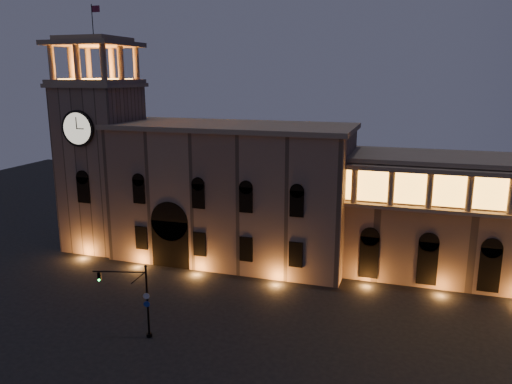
% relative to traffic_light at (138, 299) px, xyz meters
% --- Properties ---
extents(ground, '(160.00, 160.00, 0.00)m').
position_rel_traffic_light_xyz_m(ground, '(2.89, 0.26, -3.70)').
color(ground, black).
rests_on(ground, ground).
extents(government_building, '(30.80, 12.80, 17.60)m').
position_rel_traffic_light_xyz_m(government_building, '(0.81, 22.19, 5.07)').
color(government_building, '#826755').
rests_on(government_building, ground).
extents(clock_tower, '(9.80, 9.80, 32.40)m').
position_rel_traffic_light_xyz_m(clock_tower, '(-17.61, 21.24, 8.80)').
color(clock_tower, '#826755').
rests_on(clock_tower, ground).
extents(traffic_light, '(4.99, 1.57, 7.04)m').
position_rel_traffic_light_xyz_m(traffic_light, '(0.00, 0.00, 0.00)').
color(traffic_light, black).
rests_on(traffic_light, ground).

